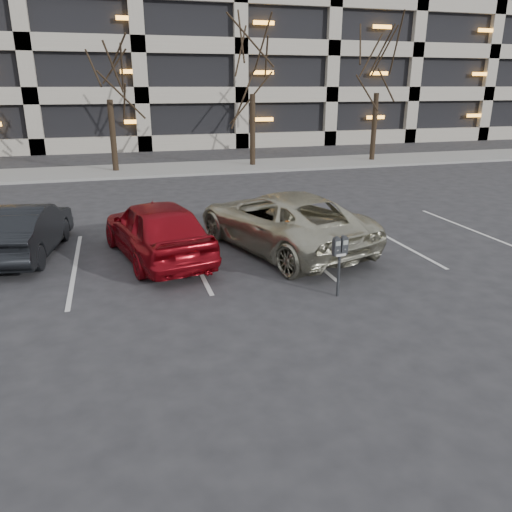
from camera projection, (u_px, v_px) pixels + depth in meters
ground at (273, 283)px, 10.84m from camera, size 140.00×140.00×0.00m
sidewalk at (177, 169)px, 25.38m from camera, size 80.00×4.00×0.12m
stall_lines at (192, 256)px, 12.57m from camera, size 16.90×5.20×0.00m
parking_garage at (287, 20)px, 41.74m from camera, size 52.00×20.00×19.00m
tree_b at (105, 52)px, 22.82m from camera, size 3.38×3.38×7.67m
tree_c at (252, 46)px, 24.52m from camera, size 3.59×3.59×8.17m
tree_d at (380, 48)px, 26.33m from camera, size 3.62×3.62×8.22m
parking_meter at (340, 252)px, 9.89m from camera, size 0.33×0.16×1.25m
suv_silver at (282, 220)px, 12.96m from camera, size 4.01×5.94×1.52m
car_red at (156, 229)px, 12.18m from camera, size 2.70×4.71×1.51m
car_dark at (25, 230)px, 12.47m from camera, size 2.02×4.21×1.33m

